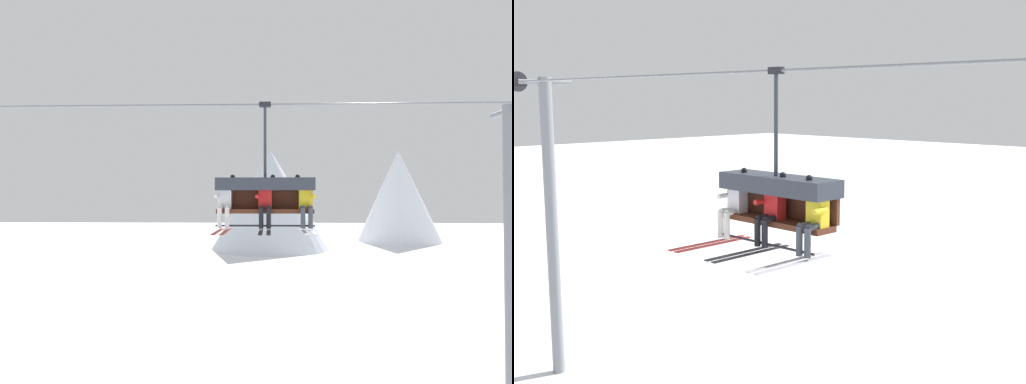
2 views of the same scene
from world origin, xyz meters
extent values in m
cone|color=silver|center=(1.95, 42.28, 6.43)|extent=(15.54, 15.54, 12.87)
cone|color=white|center=(21.61, 51.57, 6.99)|extent=(12.38, 12.38, 13.99)
cylinder|color=slate|center=(8.00, 0.00, 4.45)|extent=(0.36, 0.36, 8.91)
cylinder|color=slate|center=(8.00, 0.00, 8.76)|extent=(0.16, 1.60, 0.16)
cylinder|color=slate|center=(-0.19, -0.80, 8.76)|extent=(18.37, 0.05, 0.05)
cube|color=#512819|center=(1.70, -0.80, 6.17)|extent=(2.32, 0.48, 0.10)
cube|color=#512819|center=(1.70, -0.52, 6.45)|extent=(2.32, 0.08, 0.45)
cube|color=#2D333D|center=(1.70, -0.74, 6.82)|extent=(2.36, 0.68, 0.30)
cylinder|color=black|center=(1.70, -1.12, 5.84)|extent=(2.32, 0.04, 0.04)
cylinder|color=#2D333D|center=(1.70, -0.80, 7.84)|extent=(0.07, 0.07, 1.73)
cube|color=black|center=(1.70, -0.80, 8.76)|extent=(0.28, 0.12, 0.12)
cube|color=silver|center=(0.74, -0.82, 6.48)|extent=(0.32, 0.22, 0.52)
sphere|color=#284C93|center=(0.74, -0.82, 6.84)|extent=(0.22, 0.22, 0.22)
ellipsoid|color=black|center=(0.74, -0.92, 6.84)|extent=(0.17, 0.04, 0.08)
cylinder|color=silver|center=(0.65, -0.99, 6.26)|extent=(0.11, 0.34, 0.11)
cylinder|color=silver|center=(0.82, -0.99, 6.26)|extent=(0.11, 0.34, 0.11)
cylinder|color=silver|center=(0.65, -1.16, 6.02)|extent=(0.11, 0.11, 0.48)
cylinder|color=silver|center=(0.82, -1.16, 6.02)|extent=(0.11, 0.11, 0.48)
cube|color=#B22823|center=(0.65, -1.46, 5.73)|extent=(0.09, 1.70, 0.02)
cube|color=#B22823|center=(0.82, -1.46, 5.73)|extent=(0.09, 1.70, 0.02)
cylinder|color=silver|center=(0.55, -0.97, 6.52)|extent=(0.09, 0.30, 0.09)
cylinder|color=silver|center=(0.92, -0.82, 6.83)|extent=(0.09, 0.09, 0.30)
sphere|color=black|center=(0.92, -0.82, 7.00)|extent=(0.11, 0.11, 0.11)
cube|color=red|center=(1.70, -0.82, 6.48)|extent=(0.32, 0.22, 0.52)
sphere|color=silver|center=(1.70, -0.82, 6.84)|extent=(0.22, 0.22, 0.22)
ellipsoid|color=black|center=(1.70, -0.92, 6.84)|extent=(0.17, 0.04, 0.08)
cylinder|color=black|center=(1.62, -0.99, 6.26)|extent=(0.11, 0.34, 0.11)
cylinder|color=black|center=(1.79, -0.99, 6.26)|extent=(0.11, 0.34, 0.11)
cylinder|color=black|center=(1.62, -1.16, 6.02)|extent=(0.11, 0.11, 0.48)
cylinder|color=black|center=(1.79, -1.16, 6.02)|extent=(0.11, 0.11, 0.48)
cube|color=#232328|center=(1.62, -1.46, 5.73)|extent=(0.09, 1.70, 0.02)
cube|color=#232328|center=(1.79, -1.46, 5.73)|extent=(0.09, 1.70, 0.02)
cylinder|color=red|center=(1.52, -0.97, 6.52)|extent=(0.09, 0.30, 0.09)
cylinder|color=red|center=(1.89, -0.82, 6.83)|extent=(0.09, 0.09, 0.30)
sphere|color=black|center=(1.89, -0.82, 7.00)|extent=(0.11, 0.11, 0.11)
cube|color=yellow|center=(2.67, -0.82, 6.48)|extent=(0.32, 0.22, 0.52)
sphere|color=silver|center=(2.67, -0.82, 6.84)|extent=(0.22, 0.22, 0.22)
ellipsoid|color=black|center=(2.67, -0.92, 6.84)|extent=(0.17, 0.04, 0.08)
cylinder|color=#3D424C|center=(2.59, -0.99, 6.26)|extent=(0.11, 0.34, 0.11)
cylinder|color=#3D424C|center=(2.76, -0.99, 6.26)|extent=(0.11, 0.34, 0.11)
cylinder|color=#3D424C|center=(2.59, -1.16, 6.02)|extent=(0.11, 0.11, 0.48)
cylinder|color=#3D424C|center=(2.76, -1.16, 6.02)|extent=(0.11, 0.11, 0.48)
cube|color=#B2B2BC|center=(2.59, -1.46, 5.73)|extent=(0.09, 1.70, 0.02)
cube|color=#B2B2BC|center=(2.76, -1.46, 5.73)|extent=(0.09, 1.70, 0.02)
cylinder|color=yellow|center=(2.49, -0.82, 6.83)|extent=(0.09, 0.09, 0.30)
sphere|color=black|center=(2.49, -0.82, 7.00)|extent=(0.11, 0.11, 0.11)
cylinder|color=yellow|center=(2.86, -0.97, 6.52)|extent=(0.09, 0.30, 0.09)
camera|label=1|loc=(1.82, -10.41, 6.45)|focal=28.00mm
camera|label=2|loc=(9.36, -8.61, 8.30)|focal=45.00mm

